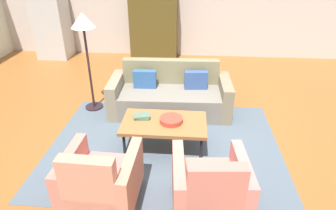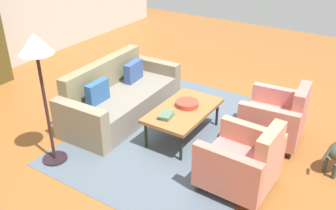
# 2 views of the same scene
# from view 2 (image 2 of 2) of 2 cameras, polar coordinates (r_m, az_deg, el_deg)

# --- Properties ---
(ground_plane) EXTENTS (11.99, 11.99, 0.00)m
(ground_plane) POSITION_cam_2_polar(r_m,az_deg,el_deg) (5.68, 0.53, -3.21)
(ground_plane) COLOR brown
(area_rug) EXTENTS (3.40, 2.60, 0.01)m
(area_rug) POSITION_cam_2_polar(r_m,az_deg,el_deg) (5.47, 1.85, -4.50)
(area_rug) COLOR #4F5C69
(area_rug) RESTS_ON ground
(couch) EXTENTS (2.13, 0.97, 0.86)m
(couch) POSITION_cam_2_polar(r_m,az_deg,el_deg) (5.91, -7.61, 1.05)
(couch) COLOR slate
(couch) RESTS_ON ground
(coffee_table) EXTENTS (1.20, 0.70, 0.45)m
(coffee_table) POSITION_cam_2_polar(r_m,az_deg,el_deg) (5.24, 2.38, -0.94)
(coffee_table) COLOR black
(coffee_table) RESTS_ON ground
(armchair_left) EXTENTS (0.82, 0.82, 0.88)m
(armchair_left) POSITION_cam_2_polar(r_m,az_deg,el_deg) (4.41, 11.60, -8.83)
(armchair_left) COLOR #372B20
(armchair_left) RESTS_ON ground
(armchair_right) EXTENTS (0.86, 0.86, 0.88)m
(armchair_right) POSITION_cam_2_polar(r_m,az_deg,el_deg) (5.39, 16.47, -2.11)
(armchair_right) COLOR #2F2B12
(armchair_right) RESTS_ON ground
(fruit_bowl) EXTENTS (0.33, 0.33, 0.07)m
(fruit_bowl) POSITION_cam_2_polar(r_m,az_deg,el_deg) (5.29, 2.96, 0.20)
(fruit_bowl) COLOR #AF3C2C
(fruit_bowl) RESTS_ON coffee_table
(book_stack) EXTENTS (0.26, 0.20, 0.05)m
(book_stack) POSITION_cam_2_polar(r_m,az_deg,el_deg) (5.00, -0.32, -1.60)
(book_stack) COLOR #47704D
(book_stack) RESTS_ON coffee_table
(floor_lamp) EXTENTS (0.40, 0.40, 1.72)m
(floor_lamp) POSITION_cam_2_polar(r_m,az_deg,el_deg) (4.52, -19.44, 7.03)
(floor_lamp) COLOR black
(floor_lamp) RESTS_ON ground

